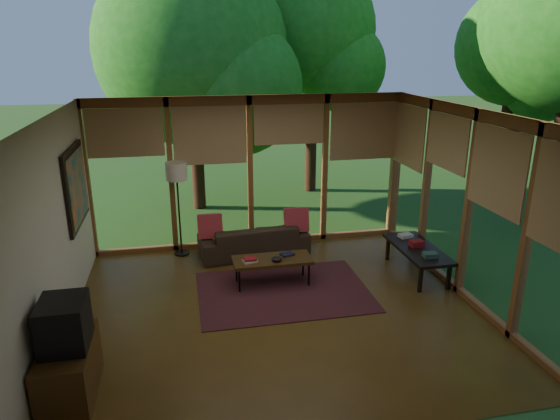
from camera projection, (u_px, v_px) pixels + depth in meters
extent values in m
plane|color=brown|center=(278.00, 310.00, 6.94)|extent=(5.50, 5.50, 0.00)
plane|color=silver|center=(278.00, 114.00, 6.09)|extent=(5.50, 5.50, 0.00)
cube|color=beige|center=(54.00, 233.00, 5.99)|extent=(0.04, 5.00, 2.70)
cube|color=beige|center=(336.00, 314.00, 4.19)|extent=(5.50, 0.04, 2.70)
cube|color=#93592D|center=(250.00, 173.00, 8.84)|extent=(5.50, 0.12, 2.70)
cube|color=#93592D|center=(468.00, 205.00, 7.04)|extent=(0.12, 5.00, 2.70)
plane|color=#2B5921|center=(474.00, 161.00, 15.91)|extent=(40.00, 40.00, 0.00)
cylinder|color=#3B1F15|center=(195.00, 109.00, 10.70)|extent=(0.28, 0.28, 4.40)
sphere|color=#165F15|center=(191.00, 49.00, 10.32)|extent=(3.99, 3.99, 3.99)
cylinder|color=#3B1F15|center=(311.00, 90.00, 12.00)|extent=(0.28, 0.28, 4.96)
sphere|color=#165F15|center=(312.00, 29.00, 11.57)|extent=(2.94, 2.94, 2.94)
cylinder|color=#3B1F15|center=(509.00, 101.00, 11.91)|extent=(0.28, 0.28, 4.49)
sphere|color=#165F15|center=(517.00, 46.00, 11.51)|extent=(2.75, 2.75, 2.75)
cube|color=maroon|center=(283.00, 291.00, 7.44)|extent=(2.51, 1.78, 0.01)
imported|color=#35271A|center=(254.00, 239.00, 8.71)|extent=(1.94, 0.92, 0.55)
cube|color=maroon|center=(210.00, 227.00, 8.42)|extent=(0.41, 0.22, 0.43)
cube|color=maroon|center=(296.00, 220.00, 8.71)|extent=(0.42, 0.23, 0.44)
cube|color=beige|center=(250.00, 261.00, 7.44)|extent=(0.23, 0.20, 0.03)
cube|color=maroon|center=(250.00, 259.00, 7.43)|extent=(0.19, 0.15, 0.03)
cube|color=black|center=(287.00, 254.00, 7.67)|extent=(0.23, 0.20, 0.03)
ellipsoid|color=black|center=(277.00, 259.00, 7.46)|extent=(0.16, 0.16, 0.07)
cube|color=#4B2F14|center=(69.00, 370.00, 5.16)|extent=(0.50, 1.00, 0.60)
cube|color=black|center=(64.00, 324.00, 4.99)|extent=(0.45, 0.55, 0.50)
cube|color=#2F524A|center=(430.00, 255.00, 7.51)|extent=(0.21, 0.16, 0.07)
cube|color=maroon|center=(417.00, 243.00, 7.93)|extent=(0.22, 0.16, 0.10)
cube|color=beige|center=(406.00, 236.00, 8.31)|extent=(0.24, 0.20, 0.06)
cylinder|color=black|center=(182.00, 253.00, 8.79)|extent=(0.26, 0.26, 0.03)
cylinder|color=black|center=(179.00, 211.00, 8.55)|extent=(0.03, 0.03, 1.52)
cylinder|color=beige|center=(176.00, 171.00, 8.33)|extent=(0.36, 0.36, 0.30)
cube|color=#4B2F14|center=(272.00, 260.00, 7.56)|extent=(1.20, 0.50, 0.05)
cylinder|color=black|center=(239.00, 281.00, 7.36)|extent=(0.03, 0.03, 0.38)
cylinder|color=black|center=(309.00, 275.00, 7.56)|extent=(0.03, 0.03, 0.38)
cylinder|color=black|center=(237.00, 271.00, 7.70)|extent=(0.03, 0.03, 0.38)
cylinder|color=black|center=(303.00, 265.00, 7.90)|extent=(0.03, 0.03, 0.38)
cube|color=black|center=(418.00, 249.00, 7.91)|extent=(0.60, 1.40, 0.05)
cube|color=black|center=(420.00, 280.00, 7.38)|extent=(0.05, 0.05, 0.40)
cube|color=black|center=(449.00, 277.00, 7.46)|extent=(0.05, 0.05, 0.40)
cube|color=black|center=(388.00, 249.00, 8.49)|extent=(0.05, 0.05, 0.40)
cube|color=black|center=(413.00, 247.00, 8.58)|extent=(0.05, 0.05, 0.40)
cube|color=black|center=(76.00, 186.00, 7.24)|extent=(0.05, 1.35, 1.15)
cube|color=#1B6179|center=(78.00, 186.00, 7.24)|extent=(0.02, 1.20, 1.00)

